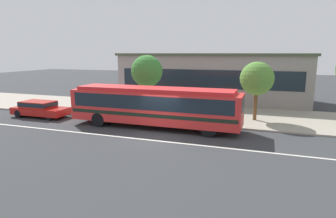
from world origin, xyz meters
The scene contains 9 objects.
ground_plane centered at (0.00, 0.00, 0.00)m, with size 120.00×120.00×0.00m, color #343638.
sidewalk_slab centered at (0.00, 7.42, 0.06)m, with size 60.00×8.00×0.12m, color #A09688.
lane_stripe_center centered at (0.00, -0.80, 0.00)m, with size 56.00×0.16×0.01m, color silver.
transit_bus centered at (-0.91, 2.07, 1.63)m, with size 11.92×2.47×2.80m.
sedan_behind_bus centered at (-10.99, 2.15, 0.73)m, with size 4.61×1.87×1.29m.
pedestrian_waiting_near_sign centered at (1.26, 4.96, 1.11)m, with size 0.40×0.40×1.70m.
street_tree_near_stop centered at (-3.13, 5.99, 3.62)m, with size 2.62×2.62×4.84m.
street_tree_mid_block centered at (5.61, 6.29, 3.24)m, with size 2.49×2.49×4.39m.
station_building centered at (0.75, 15.09, 2.55)m, with size 19.38×8.11×5.09m.
Camera 1 is at (6.41, -16.06, 5.14)m, focal length 30.77 mm.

